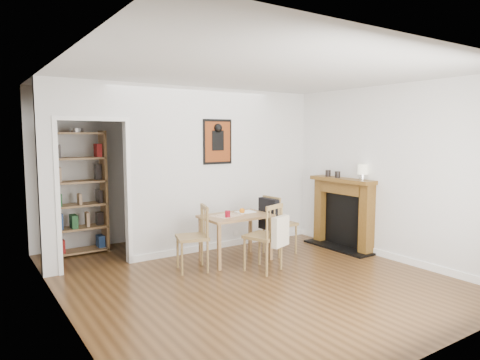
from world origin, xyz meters
TOP-DOWN VIEW (x-y plane):
  - ground at (0.00, 0.00)m, footprint 5.20×5.20m
  - room_shell at (0.10, 1.34)m, footprint 5.20×5.20m
  - dining_table at (0.28, 0.61)m, footprint 1.01×0.64m
  - chair_left at (-0.48, 0.56)m, footprint 0.56×0.56m
  - chair_right at (1.04, 0.55)m, footprint 0.56×0.50m
  - chair_front at (0.34, 0.00)m, footprint 0.60×0.63m
  - bookshelf at (-1.54, 2.30)m, footprint 0.81×0.32m
  - fireplace at (2.16, 0.25)m, footprint 0.45×1.25m
  - red_glass at (0.08, 0.52)m, footprint 0.08×0.08m
  - orange_fruit at (0.42, 0.65)m, footprint 0.08×0.08m
  - placemat at (0.14, 0.64)m, footprint 0.48×0.41m
  - notebook at (0.51, 0.71)m, footprint 0.28×0.21m
  - mantel_lamp at (2.16, -0.13)m, footprint 0.16×0.16m
  - ceramic_jar_a at (2.09, 0.33)m, footprint 0.09×0.09m
  - ceramic_jar_b at (2.11, 0.56)m, footprint 0.09×0.09m

SIDE VIEW (x-z plane):
  - ground at x=0.00m, z-range 0.00..0.00m
  - chair_left at x=-0.48m, z-range 0.00..0.91m
  - chair_front at x=0.34m, z-range 0.01..0.95m
  - chair_right at x=1.04m, z-range 0.02..0.94m
  - dining_table at x=0.28m, z-range 0.26..0.95m
  - fireplace at x=2.16m, z-range 0.04..1.20m
  - placemat at x=0.14m, z-range 0.69..0.69m
  - notebook at x=0.51m, z-range 0.69..0.70m
  - orange_fruit at x=0.42m, z-range 0.69..0.77m
  - red_glass at x=0.08m, z-range 0.69..0.79m
  - bookshelf at x=-1.54m, z-range -0.01..1.91m
  - ceramic_jar_a at x=2.09m, z-range 1.16..1.27m
  - ceramic_jar_b at x=2.11m, z-range 1.16..1.27m
  - room_shell at x=0.10m, z-range -1.30..3.90m
  - mantel_lamp at x=2.16m, z-range 1.19..1.43m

